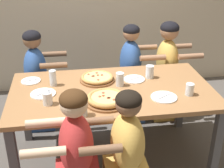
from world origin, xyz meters
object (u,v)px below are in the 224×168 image
Objects in this scene: empty_plate_b at (31,81)px; diner_near_midleft at (77,168)px; diner_far_right at (166,74)px; diner_far_midright at (130,78)px; cocktail_glass_blue at (48,99)px; drinking_glass_b at (190,90)px; drinking_glass_d at (53,79)px; pizza_board_main at (97,78)px; drinking_glass_a at (150,72)px; empty_plate_a at (134,79)px; pizza_board_second at (107,99)px; diner_far_left at (38,85)px; diner_near_center at (126,165)px; empty_plate_c at (164,97)px; empty_plate_d at (43,94)px; drinking_glass_e at (120,80)px; drinking_glass_c at (83,109)px.

empty_plate_b is 0.16× the size of diner_near_midleft.
diner_far_midright is at bearing -90.00° from diner_far_right.
cocktail_glass_blue is at bearing 20.82° from diner_near_midleft.
cocktail_glass_blue reaches higher than drinking_glass_b.
drinking_glass_d is 1.42m from diner_far_right.
drinking_glass_b is (0.76, -0.41, 0.02)m from pizza_board_main.
empty_plate_a is at bearing -170.89° from drinking_glass_a.
cocktail_glass_blue is 0.12× the size of diner_near_midleft.
diner_far_left reaches higher than pizza_board_second.
drinking_glass_d is at bearing -28.38° from empty_plate_b.
pizza_board_second is 0.60m from drinking_glass_d.
pizza_board_second is 1.19m from diner_far_left.
diner_near_midleft reaches higher than empty_plate_b.
pizza_board_second is 2.87× the size of drinking_glass_a.
empty_plate_a is 0.95m from diner_near_center.
drinking_glass_d is at bearing 157.25° from empty_plate_c.
drinking_glass_b is (1.26, -0.20, 0.04)m from empty_plate_d.
empty_plate_c is 1.67× the size of cocktail_glass_blue.
diner_near_midleft is (-0.78, -0.48, -0.25)m from empty_plate_c.
diner_near_midleft is 0.97× the size of diner_far_right.
diner_near_center is 1.60m from diner_far_left.
empty_plate_b is 1.26m from diner_near_center.
diner_near_center is at bearing -83.59° from pizza_board_main.
empty_plate_a is 0.18× the size of diner_near_center.
cocktail_glass_blue is 0.12× the size of diner_far_left.
diner_far_right is at bearing 28.08° from empty_plate_d.
drinking_glass_d is at bearing -179.75° from empty_plate_a.
empty_plate_d is at bearing -52.11° from diner_far_midright.
pizza_board_second is 2.41× the size of drinking_glass_d.
drinking_glass_d is 1.17× the size of drinking_glass_e.
diner_near_center reaches higher than pizza_board_second.
drinking_glass_a is 0.92m from drinking_glass_d.
diner_near_midleft is (-0.25, -0.91, -0.27)m from pizza_board_main.
drinking_glass_a is at bearing 7.66° from diner_far_midright.
empty_plate_d is at bearing -157.22° from pizza_board_main.
drinking_glass_a is 0.84× the size of drinking_glass_d.
drinking_glass_e is at bearing -45.63° from diner_far_right.
drinking_glass_b is at bearing -63.53° from diner_near_midleft.
drinking_glass_e is (0.82, -0.21, 0.05)m from empty_plate_b.
empty_plate_d is 1.27m from drinking_glass_b.
drinking_glass_d reaches higher than empty_plate_b.
diner_far_right reaches higher than diner_near_midleft.
diner_far_midright is (0.24, 0.66, -0.29)m from drinking_glass_e.
pizza_board_main is at bearing -6.85° from empty_plate_b.
diner_near_center is (0.28, -0.30, -0.33)m from drinking_glass_c.
drinking_glass_e reaches higher than empty_plate_b.
drinking_glass_a is at bearing -40.14° from diner_near_midleft.
drinking_glass_c is at bearing 43.27° from diner_near_center.
empty_plate_d is 0.19× the size of diner_far_right.
diner_near_midleft is at bearing 90.00° from diner_near_center.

